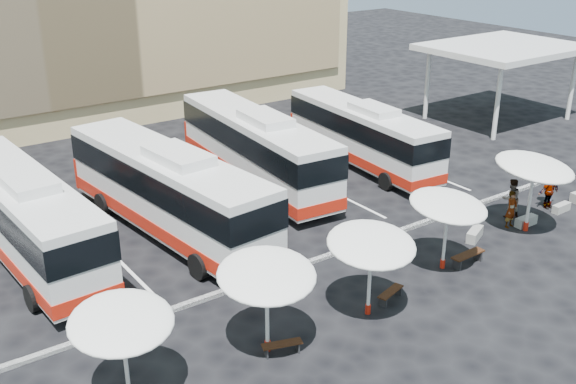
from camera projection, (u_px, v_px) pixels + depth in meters
ground at (311, 271)px, 27.23m from camera, size 120.00×120.00×0.00m
service_canopy at (504, 50)px, 45.77m from camera, size 10.00×8.00×5.20m
curb_divider at (303, 264)px, 27.58m from camera, size 34.00×0.25×0.15m
bay_lines at (213, 206)px, 33.26m from camera, size 24.15×12.00×0.01m
bus_0 at (24, 213)px, 27.48m from camera, size 3.44×12.70×3.99m
bus_1 at (167, 189)px, 29.72m from camera, size 4.06×13.40×4.19m
bus_2 at (256, 146)px, 35.34m from camera, size 3.76×13.06×4.09m
bus_3 at (362, 133)px, 38.19m from camera, size 3.41×11.81×3.70m
sunshade_0 at (121, 322)px, 18.99m from camera, size 3.32×3.36×3.15m
sunshade_1 at (267, 275)px, 21.16m from camera, size 4.02×4.05×3.33m
sunshade_2 at (371, 245)px, 23.25m from camera, size 3.75×3.78×3.27m
sunshade_3 at (448, 206)px, 26.42m from camera, size 3.84×3.87×3.23m
sunshade_4 at (535, 167)px, 29.55m from camera, size 4.54×4.56×3.60m
wood_bench_1 at (282, 346)px, 21.95m from camera, size 1.38×0.75×0.41m
wood_bench_2 at (390, 293)px, 25.00m from camera, size 1.37×0.71×0.41m
wood_bench_3 at (468, 256)px, 27.57m from camera, size 1.64×0.47×0.50m
conc_bench_0 at (475, 234)px, 29.80m from camera, size 1.32×0.90×0.47m
conc_bench_1 at (526, 221)px, 31.12m from camera, size 1.17×0.42×0.44m
conc_bench_2 at (561, 208)px, 32.60m from camera, size 1.07×0.38×0.40m
passenger_0 at (511, 209)px, 30.75m from camera, size 0.68×0.48×1.77m
passenger_1 at (512, 198)px, 31.73m from camera, size 1.13×1.01×1.92m
passenger_2 at (549, 191)px, 32.77m from camera, size 1.07×0.56×1.75m
passenger_3 at (550, 188)px, 33.15m from camera, size 1.28×0.92×1.79m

